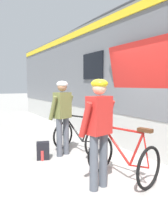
# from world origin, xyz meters

# --- Properties ---
(ground_plane) EXTENTS (80.00, 80.00, 0.00)m
(ground_plane) POSITION_xyz_m (0.00, 0.00, 0.00)
(ground_plane) COLOR #A09E99
(train_car) EXTENTS (3.21, 17.52, 3.88)m
(train_car) POSITION_xyz_m (2.89, 1.34, 1.97)
(train_car) COLOR slate
(train_car) RESTS_ON ground
(cyclist_near_in_red) EXTENTS (0.65, 0.40, 1.76)m
(cyclist_near_in_red) POSITION_xyz_m (-0.39, -0.51, 1.05)
(cyclist_near_in_red) COLOR #4C515B
(cyclist_near_in_red) RESTS_ON ground
(cyclist_far_in_olive) EXTENTS (0.66, 0.45, 1.76)m
(cyclist_far_in_olive) POSITION_xyz_m (-0.19, 1.31, 1.05)
(cyclist_far_in_olive) COLOR #4C515B
(cyclist_far_in_olive) RESTS_ON ground
(bicycle_near_red) EXTENTS (0.96, 1.21, 0.99)m
(bicycle_near_red) POSITION_xyz_m (0.16, -0.46, 0.40)
(bicycle_near_red) COLOR black
(bicycle_near_red) RESTS_ON ground
(bicycle_far_black) EXTENTS (1.05, 1.25, 0.99)m
(bicycle_far_black) POSITION_xyz_m (0.22, 1.32, 0.40)
(bicycle_far_black) COLOR black
(bicycle_far_black) RESTS_ON ground
(backpack_on_platform) EXTENTS (0.32, 0.26, 0.40)m
(backpack_on_platform) POSITION_xyz_m (-0.71, 1.26, 0.20)
(backpack_on_platform) COLOR black
(backpack_on_platform) RESTS_ON ground
(water_bottle_near_the_bikes) EXTENTS (0.07, 0.07, 0.18)m
(water_bottle_near_the_bikes) POSITION_xyz_m (0.65, 0.75, 0.09)
(water_bottle_near_the_bikes) COLOR red
(water_bottle_near_the_bikes) RESTS_ON ground
(water_bottle_by_the_backpack) EXTENTS (0.07, 0.07, 0.22)m
(water_bottle_by_the_backpack) POSITION_xyz_m (-0.75, 1.18, 0.11)
(water_bottle_by_the_backpack) COLOR red
(water_bottle_by_the_backpack) RESTS_ON ground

